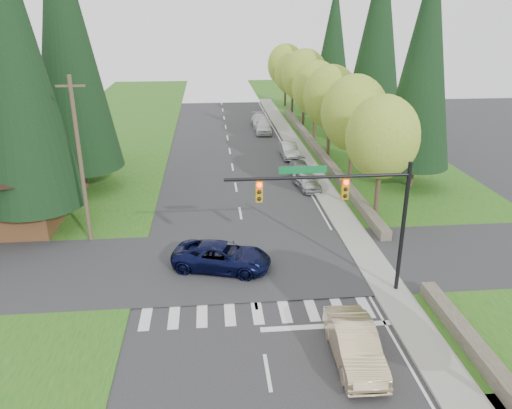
{
  "coord_description": "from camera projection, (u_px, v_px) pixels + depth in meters",
  "views": [
    {
      "loc": [
        -1.95,
        -16.74,
        13.34
      ],
      "look_at": [
        0.58,
        9.98,
        2.8
      ],
      "focal_mm": 35.0,
      "sensor_mm": 36.0,
      "label": 1
    }
  ],
  "objects": [
    {
      "name": "suv_navy",
      "position": [
        222.0,
        257.0,
        27.2
      ],
      "size": [
        5.82,
        3.85,
        1.49
      ],
      "primitive_type": "imported",
      "rotation": [
        0.0,
        0.0,
        1.29
      ],
      "color": "black",
      "rests_on": "ground"
    },
    {
      "name": "parked_car_b",
      "position": [
        300.0,
        170.0,
        42.25
      ],
      "size": [
        1.78,
        4.22,
        1.22
      ],
      "primitive_type": "imported",
      "rotation": [
        0.0,
        0.0,
        -0.02
      ],
      "color": "slate",
      "rests_on": "ground"
    },
    {
      "name": "grass_west",
      "position": [
        66.0,
        197.0,
        37.94
      ],
      "size": [
        14.0,
        110.0,
        0.06
      ],
      "primitive_type": "cube",
      "color": "#1F5616",
      "rests_on": "ground"
    },
    {
      "name": "conifer_e_a",
      "position": [
        424.0,
        61.0,
        36.74
      ],
      "size": [
        5.44,
        5.44,
        17.8
      ],
      "color": "#38281C",
      "rests_on": "ground"
    },
    {
      "name": "brown_building",
      "position": [
        7.0,
        179.0,
        32.0
      ],
      "size": [
        8.4,
        8.4,
        5.4
      ],
      "color": "#4C2D19",
      "rests_on": "ground"
    },
    {
      "name": "parked_car_a",
      "position": [
        307.0,
        181.0,
        39.5
      ],
      "size": [
        2.02,
        3.98,
        1.3
      ],
      "primitive_type": "imported",
      "rotation": [
        0.0,
        0.0,
        0.13
      ],
      "color": "#BBBBC0",
      "rests_on": "ground"
    },
    {
      "name": "conifer_e_c",
      "position": [
        333.0,
        43.0,
        62.87
      ],
      "size": [
        5.1,
        5.1,
        16.8
      ],
      "color": "#38281C",
      "rests_on": "ground"
    },
    {
      "name": "conifer_w_c",
      "position": [
        66.0,
        40.0,
        35.76
      ],
      "size": [
        6.46,
        6.46,
        20.8
      ],
      "color": "#38281C",
      "rests_on": "ground"
    },
    {
      "name": "sedan_champagne",
      "position": [
        355.0,
        344.0,
        20.04
      ],
      "size": [
        1.74,
        4.78,
        1.57
      ],
      "primitive_type": "imported",
      "rotation": [
        0.0,
        0.0,
        -0.02
      ],
      "color": "beige",
      "rests_on": "ground"
    },
    {
      "name": "grass_east",
      "position": [
        397.0,
        186.0,
        40.22
      ],
      "size": [
        14.0,
        110.0,
        0.06
      ],
      "primitive_type": "cube",
      "color": "#1F5616",
      "rests_on": "ground"
    },
    {
      "name": "conifer_w_a",
      "position": [
        13.0,
        57.0,
        28.45
      ],
      "size": [
        6.12,
        6.12,
        19.8
      ],
      "color": "#38281C",
      "rests_on": "ground"
    },
    {
      "name": "cross_street",
      "position": [
        249.0,
        264.0,
        27.97
      ],
      "size": [
        120.0,
        8.0,
        0.1
      ],
      "primitive_type": "cube",
      "color": "#28282B",
      "rests_on": "ground"
    },
    {
      "name": "utility_pole",
      "position": [
        80.0,
        160.0,
        28.97
      ],
      "size": [
        1.6,
        0.24,
        10.0
      ],
      "color": "#473828",
      "rests_on": "ground"
    },
    {
      "name": "stone_wall_north",
      "position": [
        318.0,
        151.0,
        48.98
      ],
      "size": [
        0.7,
        40.0,
        0.7
      ],
      "primitive_type": "cube",
      "color": "#4C4438",
      "rests_on": "ground"
    },
    {
      "name": "ground",
      "position": [
        265.0,
        356.0,
        20.56
      ],
      "size": [
        120.0,
        120.0,
        0.0
      ],
      "primitive_type": "plane",
      "color": "#28282B",
      "rests_on": "ground"
    },
    {
      "name": "sidewalk_east",
      "position": [
        318.0,
        180.0,
        41.53
      ],
      "size": [
        1.8,
        80.0,
        0.13
      ],
      "primitive_type": "cube",
      "color": "gray",
      "rests_on": "ground"
    },
    {
      "name": "parked_car_e",
      "position": [
        260.0,
        121.0,
        60.51
      ],
      "size": [
        2.05,
        4.89,
        1.41
      ],
      "primitive_type": "imported",
      "rotation": [
        0.0,
        0.0,
        -0.01
      ],
      "color": "silver",
      "rests_on": "ground"
    },
    {
      "name": "decid_tree_5",
      "position": [
        293.0,
        73.0,
        64.74
      ],
      "size": [
        4.8,
        4.8,
        8.3
      ],
      "color": "#38281C",
      "rests_on": "ground"
    },
    {
      "name": "conifer_w_e",
      "position": [
        62.0,
        48.0,
        41.51
      ],
      "size": [
        5.78,
        5.78,
        18.8
      ],
      "color": "#38281C",
      "rests_on": "ground"
    },
    {
      "name": "decid_tree_4",
      "position": [
        305.0,
        76.0,
        58.07
      ],
      "size": [
        5.4,
        5.4,
        9.18
      ],
      "color": "#38281C",
      "rests_on": "ground"
    },
    {
      "name": "parked_car_c",
      "position": [
        289.0,
        150.0,
        47.9
      ],
      "size": [
        1.51,
        4.19,
        1.37
      ],
      "primitive_type": "imported",
      "rotation": [
        0.0,
        0.0,
        0.01
      ],
      "color": "#B0B1B5",
      "rests_on": "ground"
    },
    {
      "name": "stone_wall_south",
      "position": [
        505.0,
        386.0,
        18.41
      ],
      "size": [
        0.7,
        14.0,
        0.7
      ],
      "primitive_type": "cube",
      "color": "#4C4438",
      "rests_on": "ground"
    },
    {
      "name": "traffic_signal",
      "position": [
        348.0,
        201.0,
        23.29
      ],
      "size": [
        8.7,
        0.37,
        6.8
      ],
      "color": "black",
      "rests_on": "ground"
    },
    {
      "name": "curb_east",
      "position": [
        308.0,
        180.0,
        41.45
      ],
      "size": [
        0.2,
        80.0,
        0.13
      ],
      "primitive_type": "cube",
      "color": "gray",
      "rests_on": "ground"
    },
    {
      "name": "decid_tree_1",
      "position": [
        354.0,
        113.0,
        38.71
      ],
      "size": [
        5.2,
        5.2,
        8.8
      ],
      "color": "#38281C",
      "rests_on": "ground"
    },
    {
      "name": "conifer_e_b",
      "position": [
        378.0,
        37.0,
        49.43
      ],
      "size": [
        6.12,
        6.12,
        19.8
      ],
      "color": "#38281C",
      "rests_on": "ground"
    },
    {
      "name": "decid_tree_3",
      "position": [
        316.0,
        88.0,
        51.73
      ],
      "size": [
        5.0,
        5.0,
        8.55
      ],
      "color": "#38281C",
      "rests_on": "ground"
    },
    {
      "name": "decid_tree_6",
      "position": [
        286.0,
        65.0,
        71.11
      ],
      "size": [
        5.2,
        5.2,
        8.86
      ],
      "color": "#38281C",
      "rests_on": "ground"
    },
    {
      "name": "decid_tree_2",
      "position": [
        331.0,
        97.0,
        45.13
      ],
      "size": [
        5.0,
        5.0,
        8.82
      ],
      "color": "#38281C",
      "rests_on": "ground"
    },
    {
      "name": "parked_car_d",
      "position": [
        263.0,
        127.0,
        57.16
      ],
      "size": [
        2.01,
        4.53,
        1.51
      ],
      "primitive_type": "imported",
      "rotation": [
        0.0,
        0.0,
        -0.05
      ],
      "color": "silver",
      "rests_on": "ground"
    },
    {
      "name": "decid_tree_0",
      "position": [
        382.0,
        137.0,
        32.29
      ],
      "size": [
        4.8,
        4.8,
        8.37
      ],
      "color": "#38281C",
      "rests_on": "ground"
    }
  ]
}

